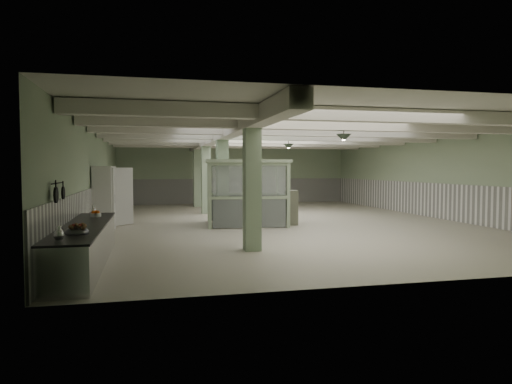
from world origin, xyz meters
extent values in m
plane|color=beige|center=(0.00, 0.00, 0.00)|extent=(20.00, 20.00, 0.00)
cube|color=silver|center=(0.00, 0.00, 3.60)|extent=(14.00, 20.00, 0.02)
cube|color=#9BAE8B|center=(0.00, 10.00, 1.80)|extent=(14.00, 0.02, 3.60)
cube|color=#9BAE8B|center=(0.00, -10.00, 1.80)|extent=(14.00, 0.02, 3.60)
cube|color=#9BAE8B|center=(-7.00, 0.00, 1.80)|extent=(0.02, 20.00, 3.60)
cube|color=#9BAE8B|center=(7.00, 0.00, 1.80)|extent=(0.02, 20.00, 3.60)
cube|color=white|center=(-6.97, 0.00, 0.75)|extent=(0.05, 19.90, 1.50)
cube|color=white|center=(6.97, 0.00, 0.75)|extent=(0.05, 19.90, 1.50)
cube|color=white|center=(0.00, 9.97, 0.75)|extent=(13.90, 0.05, 1.50)
cube|color=white|center=(-2.50, 0.00, 3.38)|extent=(0.45, 19.90, 0.40)
cube|color=white|center=(0.00, -7.50, 3.42)|extent=(13.90, 0.35, 0.32)
cube|color=white|center=(0.00, -5.00, 3.42)|extent=(13.90, 0.35, 0.32)
cube|color=white|center=(0.00, -2.50, 3.42)|extent=(13.90, 0.35, 0.32)
cube|color=white|center=(0.00, 0.00, 3.42)|extent=(13.90, 0.35, 0.32)
cube|color=white|center=(0.00, 2.50, 3.42)|extent=(13.90, 0.35, 0.32)
cube|color=white|center=(0.00, 5.00, 3.42)|extent=(13.90, 0.35, 0.32)
cube|color=white|center=(0.00, 7.50, 3.42)|extent=(13.90, 0.35, 0.32)
cube|color=#9EB894|center=(-2.50, -6.00, 1.80)|extent=(0.42, 0.42, 3.60)
cube|color=#9EB894|center=(-2.50, -1.00, 1.80)|extent=(0.42, 0.42, 3.60)
cube|color=#9EB894|center=(-2.50, 4.00, 1.80)|extent=(0.42, 0.42, 3.60)
cube|color=#9EB894|center=(-2.50, 8.00, 1.80)|extent=(0.42, 0.42, 3.60)
cylinder|color=black|center=(-6.93, -7.60, 1.85)|extent=(0.02, 1.20, 0.02)
cone|color=#2C392B|center=(0.50, -5.00, 3.05)|extent=(0.44, 0.44, 0.22)
cone|color=#2C392B|center=(0.50, 0.50, 3.05)|extent=(0.44, 0.44, 0.22)
cone|color=#2C392B|center=(0.50, 5.50, 3.05)|extent=(0.44, 0.44, 0.22)
cube|color=silver|center=(-6.54, -7.00, 0.44)|extent=(0.92, 5.46, 0.88)
cube|color=black|center=(-6.54, -7.00, 0.89)|extent=(0.96, 5.50, 0.04)
cylinder|color=#B2B2B7|center=(-6.45, -5.34, 0.95)|extent=(0.33, 0.33, 0.10)
cylinder|color=black|center=(-6.88, -8.05, 1.63)|extent=(0.04, 0.31, 0.31)
cylinder|color=black|center=(-6.88, -7.29, 1.63)|extent=(0.04, 0.27, 0.27)
cube|color=silver|center=(-6.65, -0.61, 1.12)|extent=(0.61, 2.45, 2.25)
cube|color=silver|center=(-6.31, -1.17, 1.12)|extent=(0.06, 0.92, 2.15)
cube|color=silver|center=(-6.19, 0.06, 1.12)|extent=(0.68, 0.70, 2.15)
cube|color=silver|center=(-6.27, -1.17, 1.12)|extent=(0.02, 0.05, 0.30)
cube|color=silver|center=(-6.27, -0.04, 1.12)|extent=(0.02, 0.05, 0.30)
cube|color=#93A786|center=(-3.04, -1.58, 1.17)|extent=(0.13, 0.13, 2.35)
cube|color=#93A786|center=(-2.77, 0.75, 1.17)|extent=(0.13, 0.13, 2.35)
cube|color=#93A786|center=(-0.24, -1.90, 1.17)|extent=(0.13, 0.13, 2.35)
cube|color=#93A786|center=(0.03, 0.43, 1.17)|extent=(0.13, 0.13, 2.35)
cube|color=#93A786|center=(-1.50, -0.57, 2.41)|extent=(3.34, 2.93, 0.12)
cube|color=silver|center=(-1.64, -1.74, 0.55)|extent=(2.61, 0.36, 1.05)
cube|color=silver|center=(-1.64, -1.74, 1.78)|extent=(2.61, 0.36, 1.22)
cube|color=silver|center=(-1.37, 0.59, 0.55)|extent=(2.61, 0.36, 1.05)
cube|color=silver|center=(-1.37, 0.59, 1.78)|extent=(2.61, 0.36, 1.22)
cube|color=silver|center=(-2.90, -0.41, 0.55)|extent=(0.31, 2.14, 1.05)
cube|color=silver|center=(-2.90, -0.41, 1.78)|extent=(0.31, 2.14, 1.22)
cube|color=silver|center=(-0.10, -0.74, 0.55)|extent=(0.31, 2.14, 1.05)
cube|color=silver|center=(-0.10, -0.74, 1.78)|extent=(0.31, 2.14, 1.22)
cube|color=#626453|center=(0.14, -1.02, 0.66)|extent=(0.47, 0.64, 1.31)
camera|label=1|loc=(-5.10, -17.57, 2.15)|focal=32.00mm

